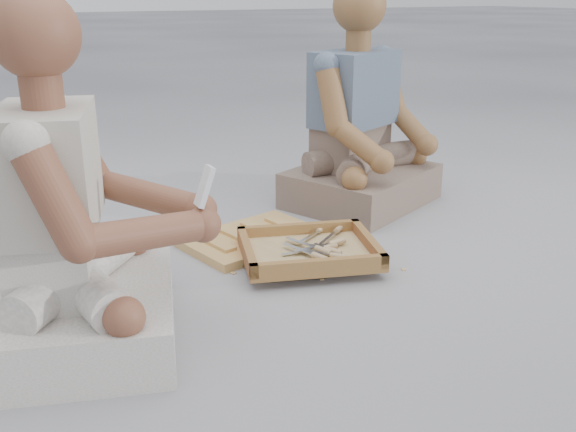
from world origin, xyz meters
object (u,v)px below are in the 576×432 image
carved_panel (253,239)px  tool_tray (309,251)px  craftsman (74,233)px  companion (360,133)px

carved_panel → tool_tray: bearing=-72.7°
carved_panel → tool_tray: (0.09, -0.30, 0.04)m
tool_tray → craftsman: size_ratio=0.59×
tool_tray → craftsman: craftsman is taller
craftsman → companion: companion is taller
tool_tray → craftsman: 0.90m
companion → carved_panel: bearing=-3.6°
craftsman → companion: size_ratio=0.96×
carved_panel → companion: bearing=20.1°
carved_panel → companion: size_ratio=0.52×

